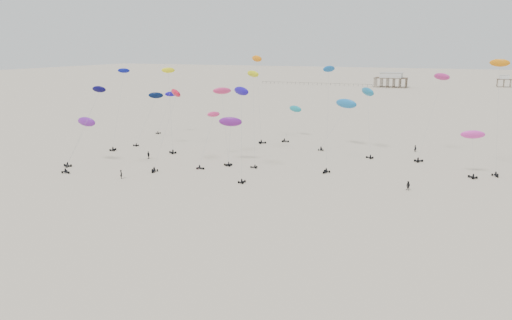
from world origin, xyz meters
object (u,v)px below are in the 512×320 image
at_px(pavilion_main, 391,81).
at_px(spectator_0, 122,178).
at_px(rig_9, 152,105).
at_px(rig_0, 499,96).
at_px(pavilion_small, 504,82).

bearing_deg(pavilion_main, spectator_0, -94.66).
bearing_deg(rig_9, rig_0, -87.92).
distance_m(pavilion_small, spectator_0, 304.79).
relative_size(pavilion_small, rig_0, 0.36).
distance_m(rig_9, spectator_0, 36.94).
height_order(pavilion_main, rig_9, rig_9).
relative_size(pavilion_small, rig_9, 0.59).
relative_size(pavilion_main, pavilion_small, 2.33).
height_order(rig_9, spectator_0, rig_9).
height_order(rig_0, rig_9, rig_0).
bearing_deg(pavilion_main, pavilion_small, 23.20).
xyz_separation_m(pavilion_main, rig_0, (51.22, -225.97, 12.70)).
distance_m(rig_0, rig_9, 86.16).
xyz_separation_m(pavilion_main, spectator_0, (-21.24, -260.79, -4.22)).
bearing_deg(spectator_0, rig_9, -28.20).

